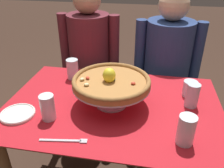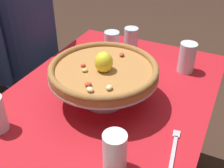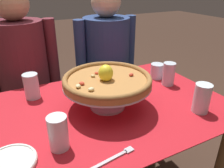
{
  "view_description": "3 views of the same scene",
  "coord_description": "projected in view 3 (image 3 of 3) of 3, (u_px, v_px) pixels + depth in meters",
  "views": [
    {
      "loc": [
        0.18,
        -1.04,
        1.43
      ],
      "look_at": [
        -0.01,
        0.03,
        0.82
      ],
      "focal_mm": 37.12,
      "sensor_mm": 36.0,
      "label": 1
    },
    {
      "loc": [
        -0.8,
        -0.42,
        1.39
      ],
      "look_at": [
        0.03,
        -0.02,
        0.77
      ],
      "focal_mm": 45.28,
      "sensor_mm": 36.0,
      "label": 2
    },
    {
      "loc": [
        -0.41,
        -0.83,
        1.27
      ],
      "look_at": [
        0.05,
        0.07,
        0.79
      ],
      "focal_mm": 35.41,
      "sensor_mm": 36.0,
      "label": 3
    }
  ],
  "objects": [
    {
      "name": "water_glass_front_right",
      "position": [
        201.0,
        100.0,
        1.01
      ],
      "size": [
        0.08,
        0.08,
        0.14
      ],
      "color": "silver",
      "rests_on": "dining_table"
    },
    {
      "name": "side_plate",
      "position": [
        10.0,
        162.0,
        0.74
      ],
      "size": [
        0.18,
        0.18,
        0.02
      ],
      "color": "silver",
      "rests_on": "dining_table"
    },
    {
      "name": "pizza",
      "position": [
        107.0,
        79.0,
        1.01
      ],
      "size": [
        0.41,
        0.41,
        0.1
      ],
      "color": "#AD753D",
      "rests_on": "pizza_stand"
    },
    {
      "name": "diner_left",
      "position": [
        27.0,
        87.0,
        1.52
      ],
      "size": [
        0.48,
        0.33,
        1.25
      ],
      "color": "black",
      "rests_on": "ground"
    },
    {
      "name": "water_glass_back_left",
      "position": [
        32.0,
        88.0,
        1.13
      ],
      "size": [
        0.08,
        0.08,
        0.13
      ],
      "color": "silver",
      "rests_on": "dining_table"
    },
    {
      "name": "water_glass_side_right",
      "position": [
        168.0,
        75.0,
        1.28
      ],
      "size": [
        0.07,
        0.07,
        0.13
      ],
      "color": "silver",
      "rests_on": "dining_table"
    },
    {
      "name": "water_glass_front_left",
      "position": [
        58.0,
        135.0,
        0.79
      ],
      "size": [
        0.07,
        0.07,
        0.13
      ],
      "color": "white",
      "rests_on": "dining_table"
    },
    {
      "name": "water_glass_back_right",
      "position": [
        157.0,
        72.0,
        1.37
      ],
      "size": [
        0.08,
        0.08,
        0.09
      ],
      "color": "silver",
      "rests_on": "dining_table"
    },
    {
      "name": "diner_right",
      "position": [
        107.0,
        71.0,
        1.78
      ],
      "size": [
        0.51,
        0.35,
        1.24
      ],
      "color": "black",
      "rests_on": "ground"
    },
    {
      "name": "pizza_stand",
      "position": [
        107.0,
        89.0,
        1.03
      ],
      "size": [
        0.41,
        0.41,
        0.12
      ],
      "color": "#B7B7C1",
      "rests_on": "dining_table"
    },
    {
      "name": "dining_table",
      "position": [
        109.0,
        125.0,
        1.13
      ],
      "size": [
        1.17,
        0.8,
        0.71
      ],
      "color": "olive",
      "rests_on": "ground"
    },
    {
      "name": "dinner_fork",
      "position": [
        111.0,
        159.0,
        0.76
      ],
      "size": [
        0.21,
        0.05,
        0.01
      ],
      "color": "#B7B7C1",
      "rests_on": "dining_table"
    }
  ]
}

